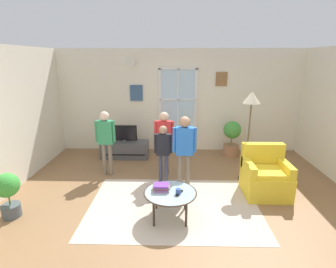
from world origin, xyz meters
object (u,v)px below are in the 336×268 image
at_px(remote_near_books, 178,193).
at_px(person_green_shirt, 106,136).
at_px(tv_stand, 125,149).
at_px(floor_lamp, 251,107).
at_px(potted_plant_by_window, 232,137).
at_px(person_blue_shirt, 184,145).
at_px(potted_plant_corner, 8,191).
at_px(book_stack, 161,187).
at_px(coffee_table, 170,194).
at_px(cup, 178,192).
at_px(armchair, 265,177).
at_px(remote_near_cup, 180,192).
at_px(person_red_shirt, 164,136).
at_px(person_black_shirt, 163,148).
at_px(television, 124,133).

height_order(remote_near_books, person_green_shirt, person_green_shirt).
xyz_separation_m(tv_stand, floor_lamp, (2.66, -1.15, 1.28)).
height_order(potted_plant_by_window, floor_lamp, floor_lamp).
distance_m(person_blue_shirt, potted_plant_corner, 2.88).
bearing_deg(book_stack, coffee_table, -20.03).
height_order(cup, remote_near_books, cup).
height_order(armchair, book_stack, armchair).
distance_m(remote_near_cup, floor_lamp, 2.21).
bearing_deg(coffee_table, tv_stand, 114.83).
bearing_deg(armchair, remote_near_books, -151.72).
relative_size(cup, person_green_shirt, 0.06).
distance_m(book_stack, person_blue_shirt, 0.99).
bearing_deg(person_green_shirt, cup, -47.01).
bearing_deg(tv_stand, potted_plant_by_window, 4.43).
bearing_deg(armchair, book_stack, -157.85).
distance_m(book_stack, person_red_shirt, 1.57).
bearing_deg(potted_plant_corner, cup, -0.35).
bearing_deg(potted_plant_by_window, person_black_shirt, -136.55).
distance_m(tv_stand, person_black_shirt, 1.76).
bearing_deg(television, floor_lamp, -23.28).
height_order(remote_near_cup, person_red_shirt, person_red_shirt).
relative_size(person_red_shirt, potted_plant_by_window, 1.51).
relative_size(remote_near_cup, person_blue_shirt, 0.10).
height_order(remote_near_cup, person_black_shirt, person_black_shirt).
bearing_deg(floor_lamp, potted_plant_by_window, 90.58).
xyz_separation_m(coffee_table, person_green_shirt, (-1.34, 1.50, 0.45)).
bearing_deg(armchair, person_green_shirt, 166.81).
relative_size(person_green_shirt, person_black_shirt, 1.17).
bearing_deg(person_black_shirt, potted_plant_corner, -152.29).
bearing_deg(person_blue_shirt, television, 130.42).
xyz_separation_m(book_stack, remote_near_books, (0.25, -0.11, -0.04)).
bearing_deg(floor_lamp, potted_plant_corner, -160.37).
height_order(armchair, person_black_shirt, person_black_shirt).
bearing_deg(television, book_stack, -67.37).
height_order(television, potted_plant_corner, television).
xyz_separation_m(remote_near_cup, person_red_shirt, (-0.30, 1.60, 0.40)).
bearing_deg(person_red_shirt, potted_plant_by_window, 35.01).
relative_size(television, book_stack, 2.34).
xyz_separation_m(television, person_green_shirt, (-0.17, -1.01, 0.23)).
height_order(coffee_table, person_red_shirt, person_red_shirt).
bearing_deg(cup, coffee_table, 153.43).
bearing_deg(armchair, television, 148.93).
bearing_deg(potted_plant_corner, person_blue_shirt, 18.71).
xyz_separation_m(person_green_shirt, potted_plant_corner, (-1.12, -1.55, -0.42)).
bearing_deg(remote_near_books, potted_plant_corner, 179.71).
xyz_separation_m(cup, potted_plant_corner, (-2.58, 0.02, -0.04)).
relative_size(remote_near_cup, person_red_shirt, 0.10).
distance_m(television, person_green_shirt, 1.05).
distance_m(remote_near_books, potted_plant_by_window, 3.10).
distance_m(cup, potted_plant_by_window, 3.10).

